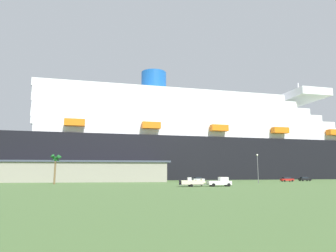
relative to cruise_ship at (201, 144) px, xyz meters
The scene contains 10 objects.
ground_plane 38.19m from the cruise_ship, 125.47° to the right, with size 600.00×600.00×0.00m, color #4C6B38.
cruise_ship is the anchor object (origin of this frame).
terminal_building 64.85m from the cruise_ship, 150.40° to the right, with size 65.82×27.97×7.36m.
pickup_truck 81.26m from the cruise_ship, 100.86° to the right, with size 5.69×2.49×2.20m.
small_boat_on_trailer 82.97m from the cruise_ship, 105.24° to the right, with size 7.24×2.24×2.15m.
palm_tree 83.00m from the cruise_ship, 134.32° to the right, with size 3.27×2.83×8.36m.
street_lamp 62.04m from the cruise_ship, 87.80° to the right, with size 0.56×0.56×8.90m.
parked_car_silver_sedan 43.32m from the cruise_ship, 105.90° to the right, with size 4.52×2.54×1.58m.
parked_car_black_coupe 52.61m from the cruise_ship, 51.41° to the right, with size 4.44×2.12×1.58m.
parked_car_red_hatchback 51.56m from the cruise_ship, 64.53° to the right, with size 4.65×2.09×1.58m.
Camera 1 is at (-17.04, -89.80, 3.27)m, focal length 31.64 mm.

